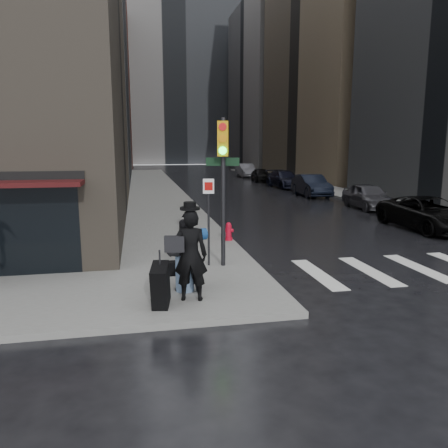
{
  "coord_description": "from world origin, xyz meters",
  "views": [
    {
      "loc": [
        -1.45,
        -10.15,
        3.61
      ],
      "look_at": [
        1.05,
        2.28,
        1.3
      ],
      "focal_mm": 35.0,
      "sensor_mm": 36.0,
      "label": 1
    }
  ],
  "objects": [
    {
      "name": "parked_car_0",
      "position": [
        10.8,
        6.23,
        0.7
      ],
      "size": [
        2.4,
        5.09,
        1.41
      ],
      "primitive_type": "imported",
      "rotation": [
        0.0,
        0.0,
        0.01
      ],
      "color": "black",
      "rests_on": "ground"
    },
    {
      "name": "ground",
      "position": [
        0.0,
        0.0,
        0.0
      ],
      "size": [
        140.0,
        140.0,
        0.0
      ],
      "primitive_type": "plane",
      "color": "black",
      "rests_on": "ground"
    },
    {
      "name": "sidewalk_left",
      "position": [
        0.0,
        27.0,
        0.07
      ],
      "size": [
        4.0,
        50.0,
        0.15
      ],
      "primitive_type": "cube",
      "color": "slate",
      "rests_on": "ground"
    },
    {
      "name": "bldg_left_far",
      "position": [
        -13.0,
        62.0,
        13.0
      ],
      "size": [
        22.0,
        20.0,
        26.0
      ],
      "primitive_type": "cube",
      "color": "#572F1D",
      "rests_on": "ground"
    },
    {
      "name": "sidewalk_right",
      "position": [
        13.5,
        27.0,
        0.07
      ],
      "size": [
        3.0,
        50.0,
        0.15
      ],
      "primitive_type": "cube",
      "color": "slate",
      "rests_on": "ground"
    },
    {
      "name": "crosswalk",
      "position": [
        7.5,
        1.0,
        0.0
      ],
      "size": [
        8.5,
        3.0,
        0.01
      ],
      "color": "silver",
      "rests_on": "ground"
    },
    {
      "name": "man_jeans",
      "position": [
        -0.4,
        -0.1,
        1.03
      ],
      "size": [
        1.25,
        0.69,
        1.75
      ],
      "rotation": [
        0.0,
        0.0,
        3.17
      ],
      "color": "black",
      "rests_on": "ground"
    },
    {
      "name": "fire_hydrant",
      "position": [
        1.8,
        5.2,
        0.45
      ],
      "size": [
        0.39,
        0.29,
        0.67
      ],
      "rotation": [
        0.0,
        0.0,
        -0.32
      ],
      "color": "#B80B21",
      "rests_on": "ground"
    },
    {
      "name": "parked_car_2",
      "position": [
        10.7,
        18.93,
        0.76
      ],
      "size": [
        1.84,
        4.71,
        1.53
      ],
      "primitive_type": "imported",
      "rotation": [
        0.0,
        0.0,
        -0.05
      ],
      "color": "black",
      "rests_on": "ground"
    },
    {
      "name": "bldg_right_far",
      "position": [
        26.0,
        58.0,
        12.5
      ],
      "size": [
        22.0,
        20.0,
        25.0
      ],
      "primitive_type": "cube",
      "color": "slate",
      "rests_on": "ground"
    },
    {
      "name": "traffic_light",
      "position": [
        0.89,
        1.81,
        2.86
      ],
      "size": [
        1.03,
        0.58,
        4.2
      ],
      "rotation": [
        0.0,
        0.0,
        -0.24
      ],
      "color": "black",
      "rests_on": "ground"
    },
    {
      "name": "bldg_distant",
      "position": [
        6.0,
        78.0,
        16.0
      ],
      "size": [
        40.0,
        12.0,
        32.0
      ],
      "primitive_type": "cube",
      "color": "slate",
      "rests_on": "ground"
    },
    {
      "name": "parked_car_5",
      "position": [
        10.74,
        37.97,
        0.76
      ],
      "size": [
        1.65,
        4.62,
        1.52
      ],
      "primitive_type": "imported",
      "rotation": [
        0.0,
        0.0,
        -0.01
      ],
      "color": "#48484D",
      "rests_on": "ground"
    },
    {
      "name": "parked_car_3",
      "position": [
        10.93,
        25.28,
        0.72
      ],
      "size": [
        2.34,
        5.08,
        1.44
      ],
      "primitive_type": "imported",
      "rotation": [
        0.0,
        0.0,
        0.07
      ],
      "color": "black",
      "rests_on": "ground"
    },
    {
      "name": "man_overcoat",
      "position": [
        -0.47,
        -0.84,
        1.11
      ],
      "size": [
        1.36,
        1.1,
        2.27
      ],
      "rotation": [
        0.0,
        0.0,
        2.96
      ],
      "color": "black",
      "rests_on": "ground"
    },
    {
      "name": "parked_car_4",
      "position": [
        10.68,
        31.62,
        0.67
      ],
      "size": [
        1.91,
        4.05,
        1.34
      ],
      "primitive_type": "imported",
      "rotation": [
        0.0,
        0.0,
        -0.08
      ],
      "color": "black",
      "rests_on": "ground"
    },
    {
      "name": "parked_car_1",
      "position": [
        11.52,
        12.58,
        0.72
      ],
      "size": [
        2.0,
        4.35,
        1.45
      ],
      "primitive_type": "imported",
      "rotation": [
        0.0,
        0.0,
        -0.07
      ],
      "color": "#434248",
      "rests_on": "ground"
    },
    {
      "name": "bldg_left_mid",
      "position": [
        -13.0,
        38.0,
        17.0
      ],
      "size": [
        22.0,
        24.0,
        34.0
      ],
      "primitive_type": "cube",
      "color": "slate",
      "rests_on": "ground"
    }
  ]
}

